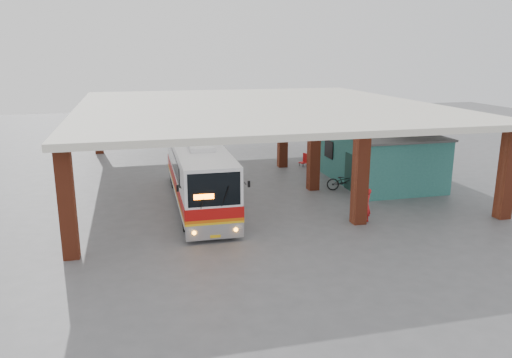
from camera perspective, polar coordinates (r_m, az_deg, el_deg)
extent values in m
plane|color=#515154|center=(25.39, 2.50, -3.40)|extent=(90.00, 90.00, 0.00)
cube|color=maroon|center=(23.16, 11.83, 0.15)|extent=(0.60, 0.60, 4.35)
cube|color=maroon|center=(28.53, 6.61, 3.03)|extent=(0.60, 0.60, 4.35)
cube|color=maroon|center=(34.11, 3.06, 4.98)|extent=(0.60, 0.60, 4.35)
cube|color=maroon|center=(20.10, -20.80, -2.69)|extent=(0.60, 0.60, 4.35)
cube|color=maroon|center=(40.61, -17.67, 5.85)|extent=(0.60, 0.60, 4.35)
cube|color=maroon|center=(26.18, 26.74, 0.53)|extent=(0.60, 0.60, 4.35)
cube|color=maroon|center=(43.94, 8.77, 6.96)|extent=(0.60, 0.60, 4.35)
cube|color=silver|center=(30.74, 0.00, 8.34)|extent=(21.00, 23.00, 0.30)
cube|color=#286561|center=(31.39, 13.65, 2.51)|extent=(5.00, 8.00, 3.00)
cube|color=#4B4B4B|center=(31.12, 13.82, 5.30)|extent=(5.20, 8.20, 0.12)
cube|color=#12332D|center=(29.08, 10.55, 0.83)|extent=(0.08, 0.95, 2.10)
cube|color=black|center=(31.60, 8.37, 3.40)|extent=(0.08, 1.20, 1.00)
cube|color=black|center=(31.59, 8.32, 3.40)|extent=(0.04, 1.30, 1.10)
cube|color=white|center=(25.89, -6.64, 1.08)|extent=(2.63, 11.61, 2.70)
cube|color=white|center=(24.65, -6.48, 3.85)|extent=(1.21, 2.91, 0.24)
cube|color=gray|center=(20.92, -4.76, -5.86)|extent=(2.44, 0.43, 0.67)
cube|color=#A70C0B|center=(26.02, -6.61, -0.06)|extent=(2.67, 11.61, 0.48)
cube|color=#D0570B|center=(26.09, -6.59, -0.70)|extent=(2.67, 11.61, 0.13)
cube|color=gold|center=(26.12, -6.58, -0.94)|extent=(2.67, 11.61, 0.10)
cube|color=black|center=(20.24, -4.81, -1.20)|extent=(2.16, 0.14, 1.40)
cube|color=black|center=(26.43, -9.48, 2.33)|extent=(0.22, 8.67, 0.87)
cube|color=black|center=(26.68, -4.27, 2.60)|extent=(0.22, 8.67, 0.87)
cube|color=#FF5905|center=(20.20, -5.99, -2.02)|extent=(0.82, 0.07, 0.21)
sphere|color=orange|center=(20.63, -7.07, -6.14)|extent=(0.17, 0.17, 0.17)
sphere|color=orange|center=(20.86, -2.31, -5.80)|extent=(0.17, 0.17, 0.17)
cube|color=gold|center=(20.79, -4.66, -6.56)|extent=(0.43, 0.04, 0.12)
cylinder|color=black|center=(22.30, -7.96, -4.79)|extent=(0.33, 0.97, 0.96)
cylinder|color=black|center=(22.55, -2.76, -4.44)|extent=(0.33, 0.97, 0.96)
cylinder|color=black|center=(29.39, -9.30, -0.11)|extent=(0.33, 0.97, 0.96)
cylinder|color=black|center=(29.58, -5.34, 0.11)|extent=(0.33, 0.97, 0.96)
cylinder|color=black|center=(30.61, -9.47, 0.46)|extent=(0.33, 0.97, 0.96)
cylinder|color=black|center=(30.79, -5.66, 0.68)|extent=(0.33, 0.97, 0.96)
imported|color=black|center=(28.93, 10.14, -0.25)|extent=(2.20, 1.27, 1.09)
imported|color=red|center=(23.67, 12.48, -2.99)|extent=(0.71, 0.69, 1.64)
cube|color=red|center=(34.74, 5.42, 1.89)|extent=(0.61, 0.61, 0.07)
cube|color=red|center=(34.81, 5.67, 2.41)|extent=(0.23, 0.45, 0.67)
cylinder|color=black|center=(34.51, 5.39, 1.56)|extent=(0.03, 0.03, 0.22)
cylinder|color=black|center=(34.77, 5.85, 1.64)|extent=(0.03, 0.03, 0.22)
cylinder|color=black|center=(34.78, 4.97, 1.67)|extent=(0.03, 0.03, 0.22)
cylinder|color=black|center=(35.03, 5.43, 1.75)|extent=(0.03, 0.03, 0.22)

